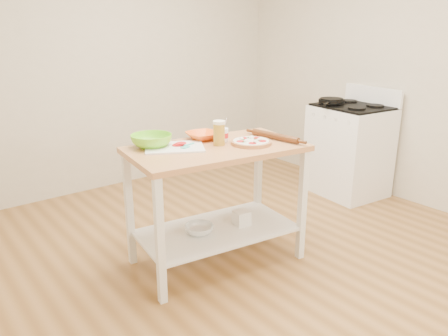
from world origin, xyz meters
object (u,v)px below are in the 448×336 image
at_px(knife, 156,142).
at_px(beer_pint, 219,133).
at_px(cutting_board, 174,147).
at_px(green_bowl, 152,141).
at_px(rolling_pin, 275,137).
at_px(skillet, 331,101).
at_px(spatula, 187,146).
at_px(orange_bowl, 202,136).
at_px(prep_island, 217,180).
at_px(yogurt_tub, 223,135).
at_px(pizza, 251,142).
at_px(shelf_bin, 242,218).
at_px(gas_stove, 349,150).
at_px(shelf_glass_bowl, 199,229).

height_order(knife, beer_pint, beer_pint).
height_order(cutting_board, green_bowl, green_bowl).
height_order(cutting_board, rolling_pin, rolling_pin).
xyz_separation_m(skillet, knife, (-2.15, -0.14, -0.06)).
distance_m(cutting_board, spatula, 0.09).
height_order(spatula, orange_bowl, orange_bowl).
bearing_deg(prep_island, yogurt_tub, 32.54).
bearing_deg(cutting_board, spatula, -10.91).
relative_size(pizza, spatula, 2.02).
xyz_separation_m(orange_bowl, shelf_bin, (0.16, -0.28, -0.61)).
bearing_deg(green_bowl, prep_island, -36.03).
height_order(knife, rolling_pin, rolling_pin).
xyz_separation_m(gas_stove, green_bowl, (-2.33, -0.02, 0.47)).
distance_m(pizza, shelf_bin, 0.60).
height_order(skillet, orange_bowl, skillet).
xyz_separation_m(skillet, cutting_board, (-2.10, -0.31, -0.07)).
distance_m(pizza, green_bowl, 0.70).
xyz_separation_m(spatula, shelf_bin, (0.38, -0.15, -0.60)).
distance_m(yogurt_tub, rolling_pin, 0.40).
relative_size(pizza, beer_pint, 1.67).
bearing_deg(knife, prep_island, -40.74).
bearing_deg(green_bowl, knife, 40.42).
bearing_deg(orange_bowl, gas_stove, 1.88).
height_order(spatula, shelf_glass_bowl, spatula).
xyz_separation_m(prep_island, green_bowl, (-0.37, 0.27, 0.29)).
xyz_separation_m(knife, green_bowl, (-0.06, -0.05, 0.03)).
height_order(prep_island, shelf_bin, prep_island).
relative_size(green_bowl, shelf_bin, 2.58).
height_order(green_bowl, yogurt_tub, yogurt_tub).
distance_m(prep_island, yogurt_tub, 0.33).
xyz_separation_m(orange_bowl, yogurt_tub, (0.07, -0.15, 0.02)).
bearing_deg(shelf_glass_bowl, yogurt_tub, 11.77).
bearing_deg(shelf_bin, green_bowl, 150.00).
xyz_separation_m(green_bowl, beer_pint, (0.40, -0.25, 0.04)).
height_order(prep_island, pizza, pizza).
distance_m(orange_bowl, shelf_glass_bowl, 0.69).
distance_m(spatula, green_bowl, 0.25).
relative_size(skillet, rolling_pin, 0.95).
relative_size(spatula, knife, 0.53).
bearing_deg(gas_stove, spatula, -168.62).
height_order(beer_pint, rolling_pin, beer_pint).
bearing_deg(orange_bowl, yogurt_tub, -63.24).
height_order(spatula, knife, knife).
distance_m(prep_island, cutting_board, 0.39).
height_order(prep_island, orange_bowl, orange_bowl).
distance_m(green_bowl, shelf_glass_bowl, 0.73).
distance_m(knife, yogurt_tub, 0.48).
xyz_separation_m(skillet, pizza, (-1.61, -0.57, -0.06)).
distance_m(cutting_board, shelf_bin, 0.77).
xyz_separation_m(cutting_board, shelf_glass_bowl, (0.11, -0.13, -0.61)).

